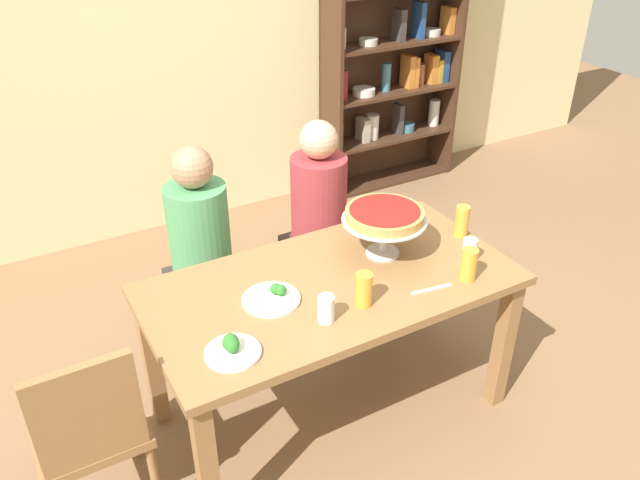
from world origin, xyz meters
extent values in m
plane|color=#846042|center=(0.00, 0.00, 0.00)|extent=(12.00, 12.00, 0.00)
cube|color=beige|center=(0.00, 2.20, 1.40)|extent=(8.00, 0.12, 2.80)
cube|color=olive|center=(0.00, 0.00, 0.72)|extent=(1.56, 0.81, 0.04)
cube|color=olive|center=(-0.72, -0.34, 0.35)|extent=(0.07, 0.07, 0.70)
cube|color=olive|center=(0.72, -0.34, 0.35)|extent=(0.07, 0.07, 0.70)
cube|color=olive|center=(-0.72, 0.34, 0.35)|extent=(0.07, 0.07, 0.70)
cube|color=olive|center=(0.72, 0.34, 0.35)|extent=(0.07, 0.07, 0.70)
cube|color=#422819|center=(1.16, 1.98, 1.10)|extent=(0.03, 0.30, 2.20)
cube|color=#422819|center=(2.23, 1.98, 1.10)|extent=(0.03, 0.30, 2.20)
cube|color=#422819|center=(1.69, 2.12, 1.10)|extent=(1.10, 0.02, 2.20)
cube|color=#422819|center=(1.69, 1.98, 0.01)|extent=(1.04, 0.28, 0.02)
cube|color=#422819|center=(1.69, 1.98, 0.38)|extent=(1.04, 0.28, 0.02)
cube|color=#422819|center=(1.69, 1.98, 0.75)|extent=(1.04, 0.28, 0.02)
cube|color=#422819|center=(1.69, 1.98, 1.11)|extent=(1.04, 0.28, 0.02)
cube|color=#3D3838|center=(1.21, 1.98, 0.49)|extent=(0.04, 0.13, 0.19)
cube|color=#B2A88E|center=(1.44, 1.98, 0.48)|extent=(0.06, 0.13, 0.18)
cylinder|color=silver|center=(1.53, 1.98, 0.49)|extent=(0.10, 0.10, 0.20)
cube|color=#3D3838|center=(1.77, 1.98, 0.51)|extent=(0.04, 0.11, 0.24)
cylinder|color=#3D7084|center=(1.87, 1.98, 0.42)|extent=(0.12, 0.12, 0.06)
cylinder|color=silver|center=(2.14, 1.98, 0.50)|extent=(0.09, 0.09, 0.21)
cube|color=maroon|center=(1.23, 1.98, 0.87)|extent=(0.07, 0.12, 0.22)
cylinder|color=silver|center=(1.44, 1.98, 0.78)|extent=(0.17, 0.17, 0.05)
cylinder|color=#3D7084|center=(1.64, 1.98, 0.86)|extent=(0.07, 0.07, 0.21)
cube|color=orange|center=(1.84, 1.98, 0.88)|extent=(0.05, 0.13, 0.24)
cube|color=orange|center=(1.88, 1.98, 0.87)|extent=(0.04, 0.13, 0.23)
cylinder|color=brown|center=(1.95, 1.98, 0.84)|extent=(0.09, 0.09, 0.17)
cube|color=orange|center=(2.06, 1.98, 0.87)|extent=(0.06, 0.12, 0.22)
cube|color=#B7932D|center=(2.12, 1.98, 0.85)|extent=(0.04, 0.13, 0.18)
cube|color=navy|center=(2.17, 1.98, 0.88)|extent=(0.06, 0.13, 0.24)
cylinder|color=silver|center=(1.23, 1.98, 1.20)|extent=(0.08, 0.08, 0.14)
cylinder|color=beige|center=(1.46, 1.98, 1.15)|extent=(0.14, 0.14, 0.05)
cube|color=#3D3838|center=(1.73, 1.98, 1.24)|extent=(0.05, 0.12, 0.22)
cube|color=navy|center=(1.90, 1.98, 1.25)|extent=(0.04, 0.13, 0.26)
cylinder|color=beige|center=(2.04, 1.98, 1.15)|extent=(0.13, 0.13, 0.05)
cube|color=orange|center=(2.18, 1.98, 1.22)|extent=(0.05, 0.13, 0.20)
cube|color=#382D28|center=(-0.32, 0.73, 0.23)|extent=(0.34, 0.34, 0.45)
cylinder|color=#4C935B|center=(-0.32, 0.73, 0.70)|extent=(0.30, 0.30, 0.50)
sphere|color=#A87A5B|center=(-0.32, 0.73, 1.05)|extent=(0.20, 0.20, 0.20)
cube|color=#382D28|center=(0.35, 0.73, 0.23)|extent=(0.34, 0.34, 0.45)
cylinder|color=#993338|center=(0.35, 0.73, 0.70)|extent=(0.30, 0.30, 0.50)
sphere|color=tan|center=(0.35, 0.73, 1.05)|extent=(0.20, 0.20, 0.20)
cube|color=olive|center=(-1.06, 0.00, 0.43)|extent=(0.40, 0.40, 0.04)
cube|color=olive|center=(-1.06, -0.18, 0.66)|extent=(0.36, 0.04, 0.42)
cylinder|color=olive|center=(-1.23, 0.18, 0.21)|extent=(0.04, 0.04, 0.41)
cylinder|color=olive|center=(-0.88, 0.18, 0.21)|extent=(0.04, 0.04, 0.41)
cylinder|color=silver|center=(0.31, 0.08, 0.75)|extent=(0.15, 0.15, 0.01)
cylinder|color=silver|center=(0.31, 0.08, 0.83)|extent=(0.03, 0.03, 0.16)
cylinder|color=silver|center=(0.31, 0.08, 0.91)|extent=(0.38, 0.38, 0.01)
cylinder|color=tan|center=(0.31, 0.08, 0.94)|extent=(0.35, 0.35, 0.04)
cylinder|color=maroon|center=(0.31, 0.08, 0.96)|extent=(0.31, 0.31, 0.00)
cylinder|color=white|center=(-0.28, 0.00, 0.75)|extent=(0.24, 0.24, 0.01)
sphere|color=#2D7028|center=(-0.25, 0.02, 0.78)|extent=(0.05, 0.05, 0.05)
sphere|color=#2D7028|center=(-0.24, 0.00, 0.78)|extent=(0.05, 0.05, 0.05)
cylinder|color=white|center=(-0.54, -0.22, 0.75)|extent=(0.20, 0.20, 0.01)
sphere|color=#2D7028|center=(-0.55, -0.21, 0.78)|extent=(0.05, 0.05, 0.05)
sphere|color=#2D7028|center=(-0.54, -0.22, 0.78)|extent=(0.05, 0.05, 0.05)
sphere|color=#2D7028|center=(-0.54, -0.20, 0.78)|extent=(0.06, 0.06, 0.06)
sphere|color=#2D7028|center=(-0.54, -0.23, 0.78)|extent=(0.05, 0.05, 0.05)
cylinder|color=gold|center=(0.03, -0.20, 0.81)|extent=(0.07, 0.07, 0.14)
cylinder|color=gold|center=(0.51, -0.27, 0.81)|extent=(0.07, 0.07, 0.15)
cylinder|color=gold|center=(0.72, 0.03, 0.82)|extent=(0.06, 0.06, 0.15)
cylinder|color=white|center=(0.61, -0.16, 0.79)|extent=(0.06, 0.06, 0.11)
cylinder|color=white|center=(-0.15, -0.22, 0.80)|extent=(0.06, 0.06, 0.11)
cube|color=silver|center=(0.33, -0.26, 0.74)|extent=(0.18, 0.04, 0.00)
cube|color=silver|center=(0.57, 0.27, 0.74)|extent=(0.18, 0.07, 0.00)
camera|label=1|loc=(-1.12, -1.89, 2.26)|focal=35.48mm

